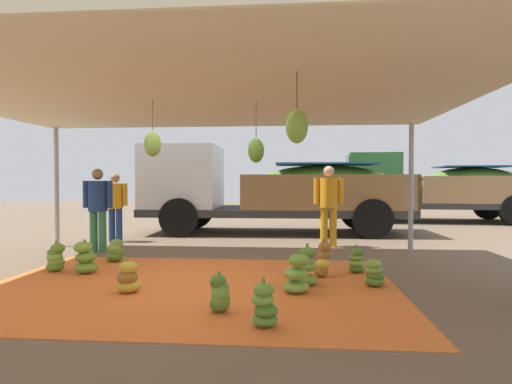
{
  "coord_description": "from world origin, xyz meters",
  "views": [
    {
      "loc": [
        1.37,
        -5.66,
        1.44
      ],
      "look_at": [
        0.66,
        2.74,
        1.22
      ],
      "focal_mm": 29.9,
      "sensor_mm": 36.0,
      "label": 1
    }
  ],
  "objects_px": {
    "banana_bunch_1": "(323,260)",
    "cargo_truck_far": "(432,187)",
    "banana_bunch_5": "(264,306)",
    "banana_bunch_8": "(356,261)",
    "banana_bunch_2": "(374,273)",
    "banana_bunch_10": "(115,251)",
    "worker_0": "(329,200)",
    "banana_bunch_7": "(220,294)",
    "banana_bunch_9": "(56,258)",
    "worker_1": "(115,202)",
    "banana_bunch_6": "(85,259)",
    "banana_bunch_0": "(297,275)",
    "worker_2": "(98,203)",
    "banana_bunch_3": "(308,268)",
    "cargo_truck_main": "(267,188)",
    "banana_bunch_4": "(128,278)"
  },
  "relations": [
    {
      "from": "banana_bunch_2",
      "to": "worker_1",
      "type": "distance_m",
      "value": 6.6
    },
    {
      "from": "banana_bunch_1",
      "to": "banana_bunch_6",
      "type": "xyz_separation_m",
      "value": [
        -3.65,
        -0.04,
        -0.02
      ]
    },
    {
      "from": "banana_bunch_0",
      "to": "worker_1",
      "type": "relative_size",
      "value": 0.33
    },
    {
      "from": "cargo_truck_far",
      "to": "worker_2",
      "type": "relative_size",
      "value": 3.76
    },
    {
      "from": "worker_0",
      "to": "worker_1",
      "type": "bearing_deg",
      "value": 175.5
    },
    {
      "from": "cargo_truck_main",
      "to": "banana_bunch_0",
      "type": "bearing_deg",
      "value": -83.13
    },
    {
      "from": "banana_bunch_0",
      "to": "banana_bunch_10",
      "type": "relative_size",
      "value": 1.24
    },
    {
      "from": "banana_bunch_3",
      "to": "worker_1",
      "type": "bearing_deg",
      "value": 138.41
    },
    {
      "from": "banana_bunch_1",
      "to": "banana_bunch_10",
      "type": "distance_m",
      "value": 3.71
    },
    {
      "from": "banana_bunch_5",
      "to": "cargo_truck_main",
      "type": "relative_size",
      "value": 0.07
    },
    {
      "from": "banana_bunch_0",
      "to": "banana_bunch_2",
      "type": "xyz_separation_m",
      "value": [
        1.06,
        0.44,
        -0.05
      ]
    },
    {
      "from": "banana_bunch_5",
      "to": "cargo_truck_main",
      "type": "height_order",
      "value": "cargo_truck_main"
    },
    {
      "from": "cargo_truck_main",
      "to": "worker_1",
      "type": "distance_m",
      "value": 4.02
    },
    {
      "from": "banana_bunch_6",
      "to": "banana_bunch_0",
      "type": "bearing_deg",
      "value": -15.09
    },
    {
      "from": "banana_bunch_8",
      "to": "banana_bunch_5",
      "type": "bearing_deg",
      "value": -116.24
    },
    {
      "from": "banana_bunch_3",
      "to": "cargo_truck_main",
      "type": "distance_m",
      "value": 6.07
    },
    {
      "from": "banana_bunch_6",
      "to": "cargo_truck_main",
      "type": "height_order",
      "value": "cargo_truck_main"
    },
    {
      "from": "banana_bunch_10",
      "to": "worker_0",
      "type": "bearing_deg",
      "value": 27.82
    },
    {
      "from": "banana_bunch_6",
      "to": "banana_bunch_9",
      "type": "xyz_separation_m",
      "value": [
        -0.54,
        0.1,
        -0.02
      ]
    },
    {
      "from": "banana_bunch_5",
      "to": "banana_bunch_9",
      "type": "relative_size",
      "value": 1.0
    },
    {
      "from": "banana_bunch_0",
      "to": "banana_bunch_8",
      "type": "height_order",
      "value": "banana_bunch_0"
    },
    {
      "from": "banana_bunch_5",
      "to": "banana_bunch_7",
      "type": "xyz_separation_m",
      "value": [
        -0.51,
        0.42,
        -0.0
      ]
    },
    {
      "from": "banana_bunch_3",
      "to": "banana_bunch_7",
      "type": "distance_m",
      "value": 1.63
    },
    {
      "from": "cargo_truck_far",
      "to": "banana_bunch_7",
      "type": "bearing_deg",
      "value": -117.43
    },
    {
      "from": "banana_bunch_9",
      "to": "banana_bunch_10",
      "type": "bearing_deg",
      "value": 55.47
    },
    {
      "from": "banana_bunch_7",
      "to": "worker_2",
      "type": "height_order",
      "value": "worker_2"
    },
    {
      "from": "banana_bunch_9",
      "to": "worker_2",
      "type": "distance_m",
      "value": 2.08
    },
    {
      "from": "banana_bunch_0",
      "to": "banana_bunch_10",
      "type": "distance_m",
      "value": 3.68
    },
    {
      "from": "banana_bunch_7",
      "to": "banana_bunch_9",
      "type": "relative_size",
      "value": 0.92
    },
    {
      "from": "worker_0",
      "to": "banana_bunch_1",
      "type": "bearing_deg",
      "value": -96.32
    },
    {
      "from": "banana_bunch_6",
      "to": "worker_1",
      "type": "xyz_separation_m",
      "value": [
        -0.98,
        3.43,
        0.7
      ]
    },
    {
      "from": "banana_bunch_2",
      "to": "banana_bunch_10",
      "type": "bearing_deg",
      "value": 161.6
    },
    {
      "from": "banana_bunch_1",
      "to": "cargo_truck_far",
      "type": "distance_m",
      "value": 10.28
    },
    {
      "from": "banana_bunch_0",
      "to": "banana_bunch_7",
      "type": "relative_size",
      "value": 1.2
    },
    {
      "from": "banana_bunch_3",
      "to": "banana_bunch_10",
      "type": "bearing_deg",
      "value": 156.7
    },
    {
      "from": "banana_bunch_8",
      "to": "worker_0",
      "type": "distance_m",
      "value": 2.78
    },
    {
      "from": "cargo_truck_main",
      "to": "banana_bunch_6",
      "type": "bearing_deg",
      "value": -114.58
    },
    {
      "from": "banana_bunch_5",
      "to": "worker_1",
      "type": "height_order",
      "value": "worker_1"
    },
    {
      "from": "banana_bunch_8",
      "to": "banana_bunch_3",
      "type": "bearing_deg",
      "value": -131.9
    },
    {
      "from": "banana_bunch_9",
      "to": "banana_bunch_1",
      "type": "bearing_deg",
      "value": -0.76
    },
    {
      "from": "worker_1",
      "to": "worker_2",
      "type": "height_order",
      "value": "worker_2"
    },
    {
      "from": "banana_bunch_0",
      "to": "banana_bunch_2",
      "type": "distance_m",
      "value": 1.15
    },
    {
      "from": "banana_bunch_1",
      "to": "banana_bunch_4",
      "type": "height_order",
      "value": "banana_bunch_1"
    },
    {
      "from": "banana_bunch_6",
      "to": "banana_bunch_1",
      "type": "bearing_deg",
      "value": 0.66
    },
    {
      "from": "banana_bunch_2",
      "to": "banana_bunch_9",
      "type": "relative_size",
      "value": 0.87
    },
    {
      "from": "banana_bunch_5",
      "to": "banana_bunch_8",
      "type": "distance_m",
      "value": 2.87
    },
    {
      "from": "cargo_truck_far",
      "to": "banana_bunch_1",
      "type": "bearing_deg",
      "value": -115.89
    },
    {
      "from": "banana_bunch_0",
      "to": "cargo_truck_main",
      "type": "xyz_separation_m",
      "value": [
        -0.76,
        6.32,
        0.99
      ]
    },
    {
      "from": "banana_bunch_5",
      "to": "cargo_truck_main",
      "type": "distance_m",
      "value": 7.7
    },
    {
      "from": "banana_bunch_4",
      "to": "banana_bunch_8",
      "type": "bearing_deg",
      "value": 25.0
    }
  ]
}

